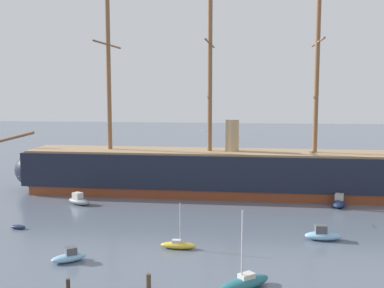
# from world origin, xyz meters

# --- Properties ---
(tall_ship) EXTENTS (71.42, 14.82, 34.36)m
(tall_ship) POSITION_xyz_m (2.12, 45.42, 3.74)
(tall_ship) COLOR brown
(tall_ship) RESTS_ON ground
(motorboat_foreground_left) EXTENTS (3.64, 3.18, 1.45)m
(motorboat_foreground_left) POSITION_xyz_m (-9.50, 13.84, 0.51)
(motorboat_foreground_left) COLOR #7FB2D6
(motorboat_foreground_left) RESTS_ON ground
(sailboat_foreground_right) EXTENTS (5.12, 4.71, 6.98)m
(sailboat_foreground_right) POSITION_xyz_m (7.76, 9.12, 0.59)
(sailboat_foreground_right) COLOR #236670
(sailboat_foreground_right) RESTS_ON ground
(sailboat_near_centre) EXTENTS (3.89, 1.30, 5.01)m
(sailboat_near_centre) POSITION_xyz_m (0.73, 18.85, 0.42)
(sailboat_near_centre) COLOR gold
(sailboat_near_centre) RESTS_ON ground
(dinghy_mid_left) EXTENTS (2.17, 1.22, 0.48)m
(dinghy_mid_left) POSITION_xyz_m (-19.72, 23.95, 0.24)
(dinghy_mid_left) COLOR #1E284C
(dinghy_mid_left) RESTS_ON ground
(motorboat_mid_right) EXTENTS (4.18, 1.81, 1.74)m
(motorboat_mid_right) POSITION_xyz_m (16.57, 23.53, 0.61)
(motorboat_mid_right) COLOR #7FB2D6
(motorboat_mid_right) RESTS_ON ground
(motorboat_alongside_bow) EXTENTS (4.43, 3.63, 1.74)m
(motorboat_alongside_bow) POSITION_xyz_m (-16.50, 36.65, 0.61)
(motorboat_alongside_bow) COLOR gray
(motorboat_alongside_bow) RESTS_ON ground
(motorboat_alongside_stern) EXTENTS (2.94, 4.70, 1.83)m
(motorboat_alongside_stern) POSITION_xyz_m (21.33, 39.46, 0.64)
(motorboat_alongside_stern) COLOR #1E284C
(motorboat_alongside_stern) RESTS_ON ground
(sailboat_far_left) EXTENTS (4.42, 1.69, 5.62)m
(sailboat_far_left) POSITION_xyz_m (-29.43, 57.34, 0.47)
(sailboat_far_left) COLOR #236670
(sailboat_far_left) RESTS_ON ground
(dinghy_distant_centre) EXTENTS (2.88, 3.09, 0.70)m
(dinghy_distant_centre) POSITION_xyz_m (0.60, 61.84, 0.35)
(dinghy_distant_centre) COLOR #1E284C
(dinghy_distant_centre) RESTS_ON ground
(mooring_piling_nearest) EXTENTS (0.43, 0.43, 1.33)m
(mooring_piling_nearest) POSITION_xyz_m (-0.40, 8.31, 0.66)
(mooring_piling_nearest) COLOR #4C3D2D
(mooring_piling_nearest) RESTS_ON ground
(mooring_piling_right_pair) EXTENTS (0.35, 0.35, 1.28)m
(mooring_piling_right_pair) POSITION_xyz_m (-6.89, 6.63, 0.64)
(mooring_piling_right_pair) COLOR #382B1E
(mooring_piling_right_pair) RESTS_ON ground
(seagull_in_flight) EXTENTS (0.41, 1.28, 0.14)m
(seagull_in_flight) POSITION_xyz_m (1.91, 34.07, 11.32)
(seagull_in_flight) COLOR silver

